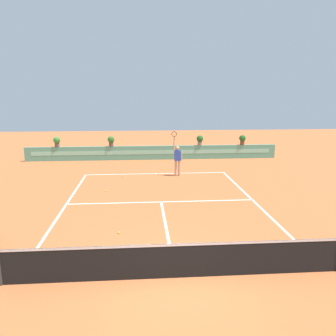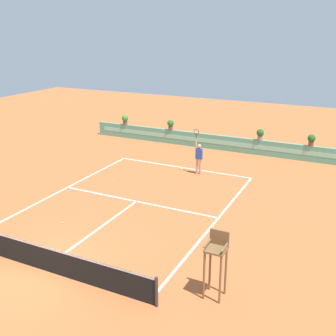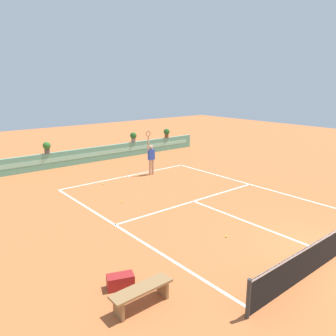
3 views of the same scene
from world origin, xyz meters
TOP-DOWN VIEW (x-y plane):
  - ground_plane at (0.00, 6.00)m, footprint 60.00×60.00m
  - court_lines at (0.00, 6.72)m, footprint 8.32×11.94m
  - net at (0.00, 0.00)m, footprint 8.92×0.10m
  - back_wall_barrier at (0.00, 16.39)m, footprint 18.00×0.21m
  - tennis_player at (1.23, 11.28)m, footprint 0.62×0.22m
  - tennis_ball_near_baseline at (-1.94, 11.28)m, footprint 0.07×0.07m
  - tennis_ball_mid_court at (-1.65, 3.03)m, footprint 0.07×0.07m
  - tennis_ball_by_sideline at (-2.59, 8.30)m, footprint 0.07×0.07m
  - potted_plant_right at (3.41, 16.39)m, footprint 0.48×0.48m
  - potted_plant_left at (-2.96, 16.39)m, footprint 0.48×0.48m
  - potted_plant_far_left at (-6.72, 16.39)m, footprint 0.48×0.48m
  - potted_plant_far_right at (6.55, 16.39)m, footprint 0.48×0.48m

SIDE VIEW (x-z plane):
  - ground_plane at x=0.00m, z-range 0.00..0.00m
  - court_lines at x=0.00m, z-range 0.00..0.01m
  - tennis_ball_near_baseline at x=-1.94m, z-range 0.00..0.07m
  - tennis_ball_mid_court at x=-1.65m, z-range 0.00..0.07m
  - tennis_ball_by_sideline at x=-2.59m, z-range 0.00..0.07m
  - back_wall_barrier at x=0.00m, z-range 0.00..1.00m
  - net at x=0.00m, z-range 0.01..1.01m
  - tennis_player at x=1.23m, z-range -0.24..2.34m
  - potted_plant_right at x=3.41m, z-range 1.05..1.78m
  - potted_plant_left at x=-2.96m, z-range 1.05..1.78m
  - potted_plant_far_left at x=-6.72m, z-range 1.05..1.78m
  - potted_plant_far_right at x=6.55m, z-range 1.05..1.78m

